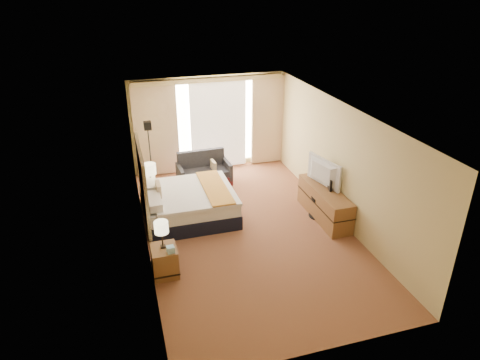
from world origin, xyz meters
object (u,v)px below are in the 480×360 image
object	(u,v)px
floor_lamp	(149,144)
desk_chair	(323,199)
loveseat	(204,173)
lamp_left	(161,228)
media_dresser	(324,203)
television	(320,173)
bed	(190,203)
nightstand_right	(151,199)
nightstand_left	(165,261)
lamp_right	(150,169)

from	to	relation	value
floor_lamp	desk_chair	size ratio (longest dim) A/B	1.95
loveseat	lamp_left	xyz separation A→B (m)	(-1.48, -3.51, 0.68)
media_dresser	television	distance (m)	0.70
media_dresser	bed	world-z (taller)	bed
nightstand_right	nightstand_left	bearing A→B (deg)	-90.00
bed	lamp_left	distance (m)	2.13
bed	loveseat	world-z (taller)	bed
loveseat	television	xyz separation A→B (m)	(2.17, -2.26, 0.73)
bed	television	bearing A→B (deg)	-12.32
lamp_right	bed	bearing A→B (deg)	-38.63
nightstand_right	lamp_left	world-z (taller)	lamp_left
lamp_right	lamp_left	bearing A→B (deg)	-91.07
bed	floor_lamp	world-z (taller)	floor_lamp
nightstand_left	loveseat	size ratio (longest dim) A/B	0.40
bed	lamp_right	size ratio (longest dim) A/B	3.24
floor_lamp	desk_chair	distance (m)	4.28
nightstand_right	lamp_left	bearing A→B (deg)	-90.09
loveseat	television	distance (m)	3.22
television	nightstand_right	bearing A→B (deg)	58.22
nightstand_right	loveseat	size ratio (longest dim) A/B	0.40
media_dresser	loveseat	xyz separation A→B (m)	(-2.22, 2.49, -0.07)
nightstand_left	bed	bearing A→B (deg)	66.92
floor_lamp	lamp_left	distance (m)	3.34
nightstand_right	desk_chair	bearing A→B (deg)	-20.90
nightstand_right	desk_chair	world-z (taller)	desk_chair
nightstand_right	media_dresser	xyz separation A→B (m)	(3.70, -1.45, 0.07)
floor_lamp	bed	bearing A→B (deg)	-65.25
nightstand_right	loveseat	distance (m)	1.81
floor_lamp	lamp_right	distance (m)	0.90
nightstand_right	loveseat	world-z (taller)	loveseat
loveseat	television	bearing A→B (deg)	-49.38
loveseat	nightstand_right	bearing A→B (deg)	-148.11
nightstand_right	floor_lamp	bearing A→B (deg)	80.57
loveseat	lamp_right	world-z (taller)	lamp_right
media_dresser	nightstand_right	bearing A→B (deg)	158.60
loveseat	bed	bearing A→B (deg)	-115.43
lamp_left	floor_lamp	bearing A→B (deg)	87.50
loveseat	lamp_right	xyz separation A→B (m)	(-1.44, -1.03, 0.73)
loveseat	lamp_right	bearing A→B (deg)	-147.66
floor_lamp	nightstand_right	bearing A→B (deg)	-99.43
nightstand_right	television	world-z (taller)	television
nightstand_left	lamp_left	distance (m)	0.68
media_dresser	bed	distance (m)	3.01
floor_lamp	media_dresser	bearing A→B (deg)	-32.87
bed	television	distance (m)	2.98
bed	floor_lamp	bearing A→B (deg)	114.75
nightstand_right	lamp_right	distance (m)	0.74
nightstand_left	nightstand_right	size ratio (longest dim) A/B	1.00
television	bed	bearing A→B (deg)	64.38
lamp_right	television	bearing A→B (deg)	-18.87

